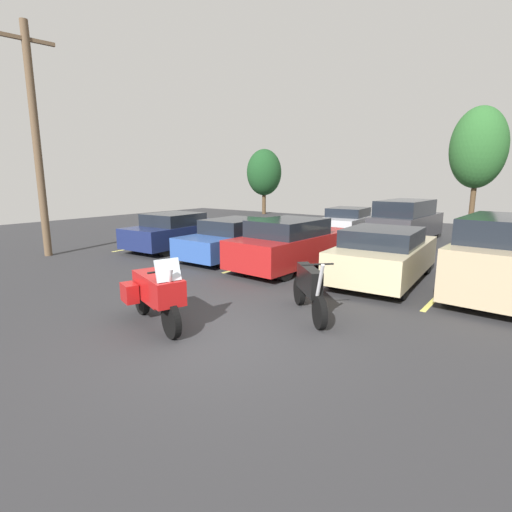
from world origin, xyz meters
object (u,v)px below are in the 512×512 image
(car_far_silver, at_px, (349,222))
(utility_pole, at_px, (36,140))
(car_red, at_px, (293,244))
(car_tan, at_px, (505,257))
(car_navy, at_px, (180,231))
(car_champagne, at_px, (384,255))
(car_blue, at_px, (237,239))
(motorcycle_touring, at_px, (156,292))
(car_far_charcoal, at_px, (406,221))
(motorcycle_second, at_px, (309,288))

(car_far_silver, bearing_deg, utility_pole, -120.06)
(car_red, relative_size, car_tan, 1.02)
(car_navy, bearing_deg, utility_pole, -123.70)
(car_red, distance_m, car_champagne, 2.91)
(car_blue, distance_m, car_champagne, 5.41)
(car_champagne, xyz_separation_m, utility_pole, (-11.09, -3.85, 3.38))
(car_blue, distance_m, car_tan, 8.19)
(motorcycle_touring, relative_size, car_blue, 0.44)
(utility_pole, bearing_deg, car_tan, 17.05)
(car_navy, distance_m, utility_pole, 5.91)
(motorcycle_touring, height_order, car_tan, car_tan)
(car_navy, distance_m, car_far_charcoal, 9.95)
(car_blue, height_order, utility_pole, utility_pole)
(car_blue, bearing_deg, car_navy, -179.24)
(car_red, bearing_deg, car_tan, 4.40)
(car_red, height_order, car_tan, car_tan)
(motorcycle_touring, height_order, car_far_charcoal, car_far_charcoal)
(car_red, xyz_separation_m, car_far_charcoal, (1.35, 7.41, 0.18))
(car_far_silver, xyz_separation_m, utility_pole, (-6.68, -11.55, 3.44))
(motorcycle_second, height_order, car_far_silver, car_far_silver)
(car_red, xyz_separation_m, utility_pole, (-8.18, -3.81, 3.36))
(car_navy, height_order, car_far_charcoal, car_far_charcoal)
(motorcycle_touring, distance_m, car_navy, 8.66)
(car_navy, bearing_deg, car_red, -2.05)
(car_blue, bearing_deg, car_red, -5.43)
(motorcycle_touring, relative_size, car_far_silver, 0.45)
(car_red, bearing_deg, car_champagne, 0.66)
(motorcycle_touring, bearing_deg, car_far_silver, 98.81)
(car_far_charcoal, bearing_deg, car_tan, -58.15)
(car_tan, relative_size, car_far_silver, 1.01)
(motorcycle_touring, distance_m, utility_pole, 9.68)
(car_far_silver, bearing_deg, motorcycle_second, -70.02)
(car_navy, height_order, car_red, car_red)
(car_far_silver, bearing_deg, car_tan, -45.47)
(car_tan, bearing_deg, car_blue, -178.61)
(car_red, xyz_separation_m, car_far_silver, (-1.50, 7.74, -0.08))
(car_tan, bearing_deg, utility_pole, -162.95)
(car_blue, bearing_deg, motorcycle_second, -37.10)
(motorcycle_touring, distance_m, car_far_silver, 13.82)
(car_red, bearing_deg, utility_pole, -155.01)
(motorcycle_second, bearing_deg, car_red, 125.87)
(motorcycle_second, height_order, car_far_charcoal, car_far_charcoal)
(motorcycle_second, distance_m, car_navy, 9.01)
(car_navy, bearing_deg, car_blue, 0.76)
(car_navy, bearing_deg, motorcycle_touring, -44.97)
(car_navy, bearing_deg, car_champagne, -1.12)
(car_red, distance_m, utility_pole, 9.64)
(car_champagne, bearing_deg, car_red, -179.34)
(motorcycle_second, distance_m, car_far_silver, 12.11)
(car_tan, bearing_deg, motorcycle_touring, -128.53)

